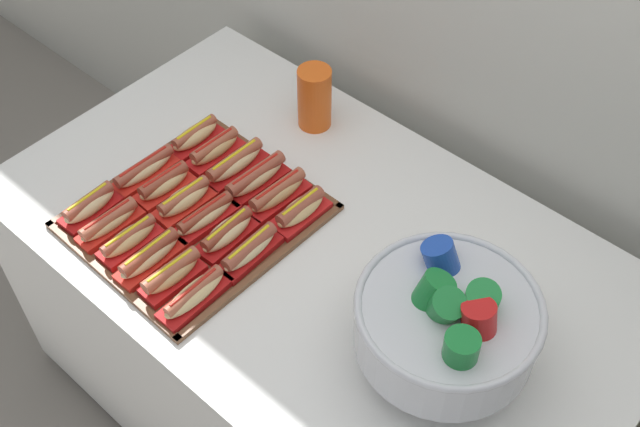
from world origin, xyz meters
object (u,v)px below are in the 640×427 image
(hot_dog_8, at_px, (184,200))
(punch_bowl, at_px, (448,322))
(hot_dog_6, at_px, (145,170))
(hot_dog_1, at_px, (109,223))
(hot_dog_3, at_px, (150,256))
(cup_stack, at_px, (315,98))
(hot_dog_4, at_px, (172,274))
(hot_dog_12, at_px, (195,136))
(hot_dog_9, at_px, (205,216))
(hot_dog_5, at_px, (195,295))
(serving_tray, at_px, (196,217))
(hot_dog_15, at_px, (256,178))
(hot_dog_2, at_px, (129,239))
(hot_dog_13, at_px, (215,149))
(hot_dog_17, at_px, (300,210))
(hot_dog_0, at_px, (90,206))
(buffet_table, at_px, (317,331))
(hot_dog_16, at_px, (278,194))
(hot_dog_7, at_px, (164,184))
(hot_dog_11, at_px, (250,250))
(hot_dog_10, at_px, (227,233))
(hot_dog_14, at_px, (235,164))

(hot_dog_8, distance_m, punch_bowl, 0.72)
(hot_dog_6, bearing_deg, hot_dog_1, -66.81)
(hot_dog_3, distance_m, cup_stack, 0.61)
(hot_dog_4, xyz_separation_m, punch_bowl, (0.56, 0.23, 0.11))
(hot_dog_8, xyz_separation_m, hot_dog_12, (-0.15, 0.17, -0.00))
(hot_dog_9, height_order, cup_stack, cup_stack)
(hot_dog_5, bearing_deg, serving_tray, 137.40)
(hot_dog_15, bearing_deg, hot_dog_2, -104.06)
(hot_dog_3, relative_size, hot_dog_9, 1.00)
(hot_dog_13, height_order, hot_dog_15, hot_dog_15)
(hot_dog_3, relative_size, hot_dog_17, 1.13)
(hot_dog_0, xyz_separation_m, hot_dog_6, (0.00, 0.16, -0.00))
(buffet_table, xyz_separation_m, hot_dog_16, (-0.15, 0.03, 0.42))
(hot_dog_5, distance_m, hot_dog_7, 0.34)
(hot_dog_17, bearing_deg, hot_dog_3, -115.70)
(buffet_table, bearing_deg, hot_dog_7, -160.59)
(cup_stack, bearing_deg, serving_tray, -88.16)
(hot_dog_0, xyz_separation_m, hot_dog_7, (0.08, 0.16, 0.00))
(hot_dog_8, xyz_separation_m, hot_dog_9, (0.07, -0.00, -0.00))
(hot_dog_2, height_order, hot_dog_9, same)
(hot_dog_13, distance_m, hot_dog_16, 0.23)
(buffet_table, height_order, hot_dog_11, hot_dog_11)
(hot_dog_17, bearing_deg, hot_dog_6, -157.51)
(hot_dog_11, bearing_deg, hot_dog_0, -157.51)
(buffet_table, height_order, hot_dog_10, hot_dog_10)
(serving_tray, height_order, hot_dog_13, hot_dog_13)
(hot_dog_6, distance_m, punch_bowl, 0.86)
(hot_dog_6, height_order, hot_dog_16, hot_dog_16)
(buffet_table, xyz_separation_m, hot_dog_7, (-0.38, -0.13, 0.42))
(buffet_table, relative_size, hot_dog_2, 9.89)
(hot_dog_15, bearing_deg, hot_dog_3, -91.25)
(hot_dog_5, xyz_separation_m, hot_dog_8, (-0.22, 0.17, 0.00))
(hot_dog_0, relative_size, hot_dog_16, 0.87)
(hot_dog_0, bearing_deg, hot_dog_5, -1.25)
(hot_dog_6, relative_size, hot_dog_14, 0.99)
(hot_dog_0, height_order, hot_dog_9, hot_dog_0)
(hot_dog_5, bearing_deg, punch_bowl, 26.07)
(hot_dog_11, xyz_separation_m, hot_dog_12, (-0.37, 0.17, 0.00))
(cup_stack, bearing_deg, hot_dog_5, -72.00)
(hot_dog_9, relative_size, hot_dog_10, 1.09)
(hot_dog_7, bearing_deg, hot_dog_1, -91.25)
(hot_dog_9, height_order, hot_dog_13, hot_dog_13)
(serving_tray, distance_m, hot_dog_14, 0.17)
(hot_dog_5, xyz_separation_m, hot_dog_16, (-0.07, 0.33, 0.01))
(hot_dog_7, bearing_deg, hot_dog_8, -1.25)
(hot_dog_0, bearing_deg, hot_dog_14, 64.30)
(hot_dog_8, relative_size, hot_dog_17, 1.02)
(cup_stack, bearing_deg, hot_dog_9, -83.32)
(hot_dog_4, bearing_deg, hot_dog_8, 131.02)
(hot_dog_12, height_order, hot_dog_13, hot_dog_13)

